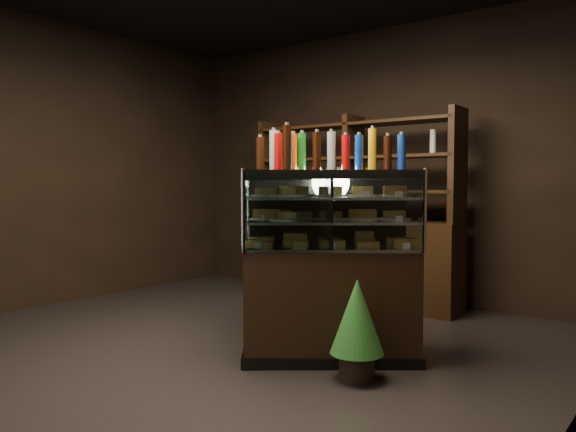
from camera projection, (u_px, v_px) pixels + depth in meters
name	position (u px, v px, depth m)	size (l,w,h in m)	color
ground	(220.00, 345.00, 4.42)	(5.00, 5.00, 0.00)	black
room_shell	(218.00, 97.00, 4.31)	(5.02, 5.02, 3.01)	black
display_case	(306.00, 290.00, 4.26)	(1.80, 1.37, 1.37)	black
food_display	(306.00, 212.00, 4.23)	(1.44, 0.98, 0.43)	gold
bottles_top	(306.00, 152.00, 4.21)	(1.26, 0.84, 0.30)	silver
potted_conifer	(357.00, 315.00, 3.60)	(0.35, 0.35, 0.75)	black
back_shelving	(353.00, 246.00, 6.02)	(2.33, 0.44, 2.00)	black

